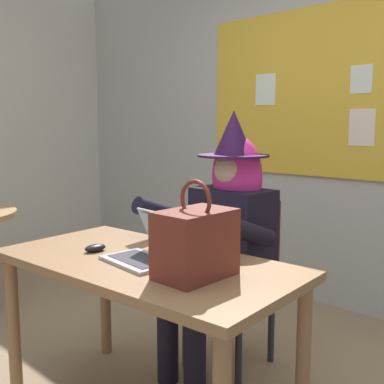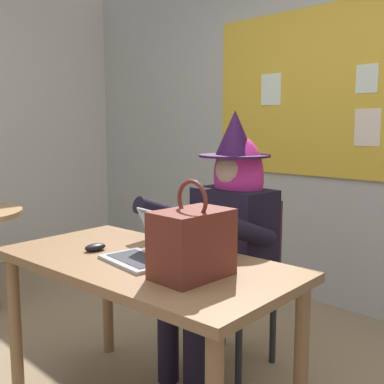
# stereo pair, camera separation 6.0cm
# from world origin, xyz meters

# --- Properties ---
(wall_back_bulletin) EXTENTS (6.01, 2.03, 2.67)m
(wall_back_bulletin) POSITION_xyz_m (-0.00, 1.96, 1.35)
(wall_back_bulletin) COLOR #B2B2AD
(wall_back_bulletin) RESTS_ON ground
(desk_main) EXTENTS (1.40, 0.78, 0.74)m
(desk_main) POSITION_xyz_m (-0.08, 0.12, 0.64)
(desk_main) COLOR #8E6642
(desk_main) RESTS_ON ground
(chair_at_desk) EXTENTS (0.46, 0.46, 0.91)m
(chair_at_desk) POSITION_xyz_m (-0.12, 0.82, 0.51)
(chair_at_desk) COLOR #4C1E19
(chair_at_desk) RESTS_ON ground
(person_costumed) EXTENTS (0.61, 0.66, 1.39)m
(person_costumed) POSITION_xyz_m (-0.12, 0.70, 0.79)
(person_costumed) COLOR black
(person_costumed) RESTS_ON ground
(laptop) EXTENTS (0.35, 0.33, 0.20)m
(laptop) POSITION_xyz_m (-0.06, 0.13, 0.78)
(laptop) COLOR #B7B7BC
(laptop) RESTS_ON desk_main
(computer_mouse) EXTENTS (0.07, 0.11, 0.03)m
(computer_mouse) POSITION_xyz_m (-0.35, 0.05, 0.75)
(computer_mouse) COLOR black
(computer_mouse) RESTS_ON desk_main
(handbag) EXTENTS (0.20, 0.30, 0.38)m
(handbag) POSITION_xyz_m (0.24, 0.10, 0.87)
(handbag) COLOR maroon
(handbag) RESTS_ON desk_main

